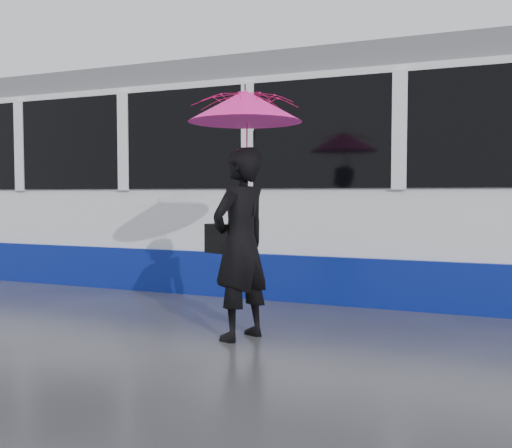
% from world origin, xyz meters
% --- Properties ---
extents(ground, '(90.00, 90.00, 0.00)m').
position_xyz_m(ground, '(0.00, 0.00, 0.00)').
color(ground, '#2B2B30').
rests_on(ground, ground).
extents(rails, '(34.00, 1.51, 0.02)m').
position_xyz_m(rails, '(0.00, 2.50, 0.01)').
color(rails, '#3F3D38').
rests_on(rails, ground).
extents(tram, '(26.00, 2.56, 3.35)m').
position_xyz_m(tram, '(-0.58, 2.50, 1.64)').
color(tram, white).
rests_on(tram, ground).
extents(woman, '(0.65, 0.80, 1.87)m').
position_xyz_m(woman, '(-0.30, -0.76, 0.94)').
color(woman, black).
rests_on(woman, ground).
extents(umbrella, '(1.41, 1.41, 1.27)m').
position_xyz_m(umbrella, '(-0.25, -0.76, 2.05)').
color(umbrella, '#F3146A').
rests_on(umbrella, ground).
extents(handbag, '(0.36, 0.25, 0.47)m').
position_xyz_m(handbag, '(-0.52, -0.74, 0.98)').
color(handbag, black).
rests_on(handbag, ground).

